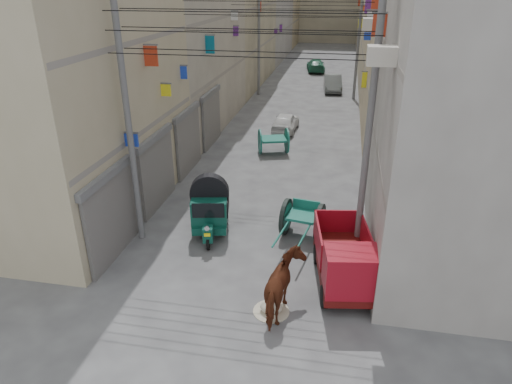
% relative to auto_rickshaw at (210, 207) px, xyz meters
% --- Properties ---
extents(building_row_left, '(8.00, 62.00, 14.00)m').
position_rel_auto_rickshaw_xyz_m(building_row_left, '(-6.63, 27.29, 5.49)').
color(building_row_left, tan).
rests_on(building_row_left, ground).
extents(building_row_right, '(8.00, 62.00, 14.00)m').
position_rel_auto_rickshaw_xyz_m(building_row_right, '(9.36, 27.29, 5.49)').
color(building_row_right, '#9F9A95').
rests_on(building_row_right, ground).
extents(shutters_left, '(0.18, 14.40, 2.88)m').
position_rel_auto_rickshaw_xyz_m(shutters_left, '(-2.55, 3.54, 0.53)').
color(shutters_left, '#48484C').
rests_on(shutters_left, ground).
extents(signboards, '(8.22, 40.52, 5.67)m').
position_rel_auto_rickshaw_xyz_m(signboards, '(1.36, 14.82, 2.47)').
color(signboards, '#DF4D1A').
rests_on(signboards, ground).
extents(ac_units, '(0.70, 6.55, 3.35)m').
position_rel_auto_rickshaw_xyz_m(ac_units, '(5.02, 0.83, 6.47)').
color(ac_units, '#BBB4A8').
rests_on(ac_units, ground).
extents(utility_poles, '(7.40, 22.20, 8.00)m').
position_rel_auto_rickshaw_xyz_m(utility_poles, '(1.37, 10.16, 3.04)').
color(utility_poles, '#5D5D60').
rests_on(utility_poles, ground).
extents(overhead_cables, '(7.40, 22.52, 1.12)m').
position_rel_auto_rickshaw_xyz_m(overhead_cables, '(1.37, 7.56, 5.80)').
color(overhead_cables, black).
rests_on(overhead_cables, ground).
extents(auto_rickshaw, '(1.64, 2.41, 1.64)m').
position_rel_auto_rickshaw_xyz_m(auto_rickshaw, '(0.00, 0.00, 0.00)').
color(auto_rickshaw, black).
rests_on(auto_rickshaw, ground).
extents(tonga_cart, '(1.52, 2.97, 1.28)m').
position_rel_auto_rickshaw_xyz_m(tonga_cart, '(3.17, 0.28, -0.30)').
color(tonga_cart, black).
rests_on(tonga_cart, ground).
extents(mini_truck, '(1.91, 3.37, 1.79)m').
position_rel_auto_rickshaw_xyz_m(mini_truck, '(4.63, -2.60, -0.11)').
color(mini_truck, black).
rests_on(mini_truck, ground).
extents(second_cart, '(1.77, 1.66, 1.28)m').
position_rel_auto_rickshaw_xyz_m(second_cart, '(0.91, 8.33, -0.28)').
color(second_cart, '#166354').
rests_on(second_cart, ground).
extents(feed_sack, '(0.61, 0.49, 0.30)m').
position_rel_auto_rickshaw_xyz_m(feed_sack, '(2.76, -3.85, -0.81)').
color(feed_sack, '#C0B79F').
rests_on(feed_sack, ground).
extents(horse, '(0.99, 1.98, 1.64)m').
position_rel_auto_rickshaw_xyz_m(horse, '(3.08, -3.84, -0.15)').
color(horse, brown).
rests_on(horse, ground).
extents(distant_car_white, '(1.43, 3.22, 1.08)m').
position_rel_auto_rickshaw_xyz_m(distant_car_white, '(1.02, 12.21, -0.43)').
color(distant_car_white, silver).
rests_on(distant_car_white, ground).
extents(distant_car_grey, '(1.64, 3.84, 1.23)m').
position_rel_auto_rickshaw_xyz_m(distant_car_grey, '(3.32, 23.49, -0.35)').
color(distant_car_grey, '#5A5F5E').
rests_on(distant_car_grey, ground).
extents(distant_car_green, '(2.13, 4.11, 1.14)m').
position_rel_auto_rickshaw_xyz_m(distant_car_green, '(1.37, 31.91, -0.40)').
color(distant_car_green, '#226447').
rests_on(distant_car_green, ground).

